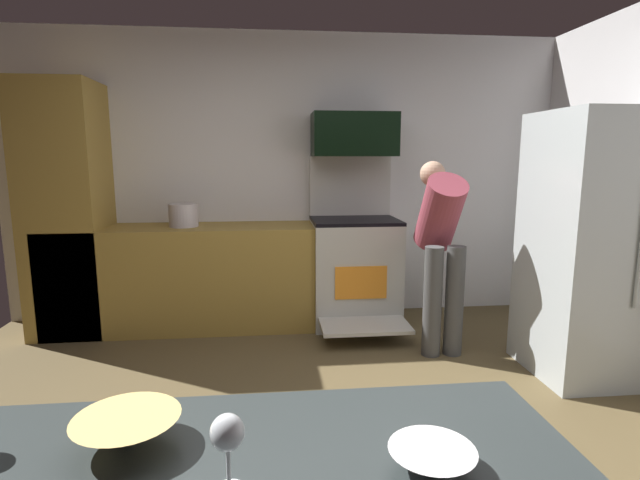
# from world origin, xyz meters

# --- Properties ---
(ground_plane) EXTENTS (5.20, 4.80, 0.02)m
(ground_plane) POSITION_xyz_m (0.00, 0.00, -0.01)
(ground_plane) COLOR brown
(wall_back) EXTENTS (5.20, 0.12, 2.60)m
(wall_back) POSITION_xyz_m (0.00, 2.34, 1.30)
(wall_back) COLOR silver
(wall_back) RESTS_ON ground
(lower_cabinet_run) EXTENTS (2.40, 0.60, 0.90)m
(lower_cabinet_run) POSITION_xyz_m (-0.90, 1.98, 0.45)
(lower_cabinet_run) COLOR olive
(lower_cabinet_run) RESTS_ON ground
(cabinet_column) EXTENTS (0.60, 0.60, 2.10)m
(cabinet_column) POSITION_xyz_m (-1.90, 1.98, 1.05)
(cabinet_column) COLOR olive
(cabinet_column) RESTS_ON ground
(oven_range) EXTENTS (0.76, 1.04, 1.50)m
(oven_range) POSITION_xyz_m (0.54, 1.96, 0.51)
(oven_range) COLOR beige
(oven_range) RESTS_ON ground
(microwave) EXTENTS (0.74, 0.38, 0.38)m
(microwave) POSITION_xyz_m (0.54, 2.06, 1.69)
(microwave) COLOR black
(microwave) RESTS_ON oven_range
(refrigerator) EXTENTS (0.89, 0.76, 1.79)m
(refrigerator) POSITION_xyz_m (2.03, 0.75, 0.89)
(refrigerator) COLOR #ADB6B8
(refrigerator) RESTS_ON ground
(person_cook) EXTENTS (0.31, 0.58, 1.46)m
(person_cook) POSITION_xyz_m (1.07, 1.26, 0.86)
(person_cook) COLOR #444444
(person_cook) RESTS_ON ground
(mixing_bowl_large) EXTENTS (0.17, 0.17, 0.04)m
(mixing_bowl_large) POSITION_xyz_m (0.08, -1.44, 0.92)
(mixing_bowl_large) COLOR white
(mixing_bowl_large) RESTS_ON counter_island
(mixing_bowl_small) EXTENTS (0.22, 0.22, 0.06)m
(mixing_bowl_small) POSITION_xyz_m (-0.52, -1.30, 0.93)
(mixing_bowl_small) COLOR #EEC770
(mixing_bowl_small) RESTS_ON counter_island
(wine_glass_near) EXTENTS (0.06, 0.06, 0.15)m
(wine_glass_near) POSITION_xyz_m (-0.30, -1.47, 1.01)
(wine_glass_near) COLOR silver
(wine_glass_near) RESTS_ON counter_island
(stock_pot) EXTENTS (0.25, 0.25, 0.20)m
(stock_pot) POSITION_xyz_m (-0.95, 1.98, 1.00)
(stock_pot) COLOR #C1B9BF
(stock_pot) RESTS_ON lower_cabinet_run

